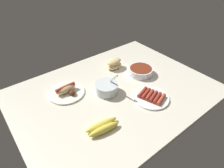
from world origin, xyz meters
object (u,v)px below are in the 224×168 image
object	(u,v)px
bowl_chili	(141,71)
bowl_coleslaw	(107,88)
plate_sausages	(151,97)
banana_bunch	(103,127)
plate_hotdog_assembled	(66,91)
bread_stack	(114,64)

from	to	relation	value
bowl_chili	bowl_coleslaw	distance (cm)	30.55
plate_sausages	banana_bunch	xyz separation A→B (cm)	(-36.09, -0.96, 0.64)
bowl_chili	plate_hotdog_assembled	size ratio (longest dim) A/B	0.75
plate_sausages	bread_stack	world-z (taller)	bread_stack
plate_hotdog_assembled	banana_bunch	bearing A→B (deg)	-88.42
plate_sausages	bread_stack	distance (cm)	39.95
banana_bunch	bowl_chili	world-z (taller)	bowl_chili
banana_bunch	bread_stack	size ratio (longest dim) A/B	1.43
bowl_coleslaw	bowl_chili	bearing A→B (deg)	2.78
bowl_chili	plate_sausages	bearing A→B (deg)	-120.63
banana_bunch	bowl_coleslaw	distance (cm)	28.98
banana_bunch	bowl_coleslaw	bearing A→B (deg)	49.29
banana_bunch	plate_hotdog_assembled	size ratio (longest dim) A/B	0.80
banana_bunch	bowl_chili	xyz separation A→B (cm)	(49.38, 23.41, 0.83)
plate_sausages	bread_stack	xyz separation A→B (cm)	(3.53, 39.71, 2.48)
plate_sausages	bread_stack	bearing A→B (deg)	84.92
bowl_chili	bowl_coleslaw	bearing A→B (deg)	-177.22
bowl_coleslaw	bread_stack	xyz separation A→B (cm)	(20.74, 18.74, 0.16)
banana_bunch	plate_hotdog_assembled	world-z (taller)	plate_hotdog_assembled
bowl_chili	bread_stack	bearing A→B (deg)	119.49
plate_hotdog_assembled	bowl_coleslaw	bearing A→B (deg)	-35.79
bowl_coleslaw	banana_bunch	bearing A→B (deg)	-130.71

